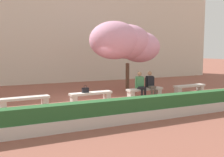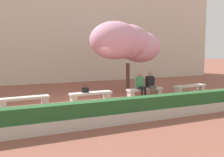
% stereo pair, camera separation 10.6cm
% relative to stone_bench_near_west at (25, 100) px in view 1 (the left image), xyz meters
% --- Properties ---
extents(ground_plane, '(100.00, 100.00, 0.00)m').
position_rel_stone_bench_near_west_xyz_m(ground_plane, '(2.89, 0.00, -0.31)').
color(ground_plane, '#8E5142').
extents(building_facade, '(28.00, 4.00, 7.64)m').
position_rel_stone_bench_near_west_xyz_m(building_facade, '(2.89, 9.42, 3.51)').
color(building_facade, beige).
rests_on(building_facade, ground).
extents(stone_bench_near_west, '(2.02, 0.54, 0.45)m').
position_rel_stone_bench_near_west_xyz_m(stone_bench_near_west, '(0.00, 0.00, 0.00)').
color(stone_bench_near_west, beige).
rests_on(stone_bench_near_west, ground).
extents(stone_bench_center, '(2.02, 0.54, 0.45)m').
position_rel_stone_bench_near_west_xyz_m(stone_bench_center, '(2.89, 0.00, 0.00)').
color(stone_bench_center, beige).
rests_on(stone_bench_center, ground).
extents(stone_bench_near_east, '(2.02, 0.54, 0.45)m').
position_rel_stone_bench_near_west_xyz_m(stone_bench_near_east, '(5.77, 0.00, 0.00)').
color(stone_bench_near_east, beige).
rests_on(stone_bench_near_east, ground).
extents(stone_bench_east_end, '(2.02, 0.54, 0.45)m').
position_rel_stone_bench_near_west_xyz_m(stone_bench_east_end, '(8.66, 0.00, 0.00)').
color(stone_bench_east_end, beige).
rests_on(stone_bench_east_end, ground).
extents(person_seated_left, '(0.51, 0.68, 1.29)m').
position_rel_stone_bench_near_west_xyz_m(person_seated_left, '(5.47, -0.05, 0.39)').
color(person_seated_left, black).
rests_on(person_seated_left, ground).
extents(person_seated_right, '(0.51, 0.70, 1.29)m').
position_rel_stone_bench_near_west_xyz_m(person_seated_right, '(6.07, -0.05, 0.39)').
color(person_seated_right, black).
rests_on(person_seated_right, ground).
extents(handbag, '(0.30, 0.15, 0.34)m').
position_rel_stone_bench_near_west_xyz_m(handbag, '(2.62, 0.00, 0.27)').
color(handbag, black).
rests_on(handbag, stone_bench_center).
extents(cherry_tree_main, '(4.36, 2.71, 3.91)m').
position_rel_stone_bench_near_west_xyz_m(cherry_tree_main, '(5.76, 2.03, 2.45)').
color(cherry_tree_main, '#513828').
rests_on(cherry_tree_main, ground).
extents(planter_hedge_foreground, '(16.48, 0.50, 0.80)m').
position_rel_stone_bench_near_west_xyz_m(planter_hedge_foreground, '(2.89, -3.66, 0.08)').
color(planter_hedge_foreground, beige).
rests_on(planter_hedge_foreground, ground).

